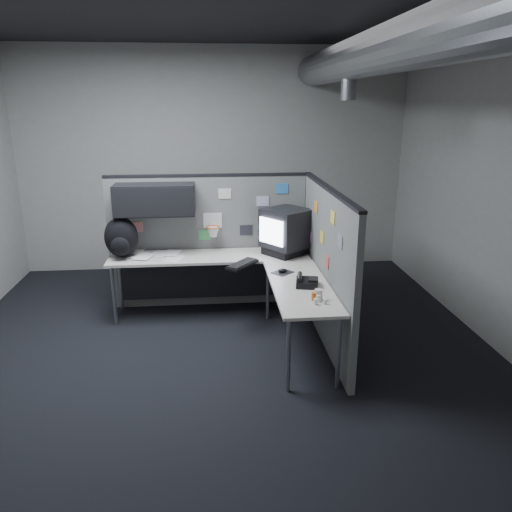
{
  "coord_description": "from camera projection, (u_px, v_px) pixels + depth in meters",
  "views": [
    {
      "loc": [
        -0.08,
        -4.58,
        2.43
      ],
      "look_at": [
        0.39,
        0.35,
        0.9
      ],
      "focal_mm": 35.0,
      "sensor_mm": 36.0,
      "label": 1
    }
  ],
  "objects": [
    {
      "name": "partition_right",
      "position": [
        326.0,
        266.0,
        5.14
      ],
      "size": [
        0.07,
        2.23,
        1.63
      ],
      "color": "slate",
      "rests_on": "ground"
    },
    {
      "name": "mouse",
      "position": [
        283.0,
        271.0,
        5.19
      ],
      "size": [
        0.26,
        0.26,
        0.04
      ],
      "rotation": [
        0.0,
        0.0,
        -0.09
      ],
      "color": "black",
      "rests_on": "desk"
    },
    {
      "name": "room",
      "position": [
        278.0,
        141.0,
        4.51
      ],
      "size": [
        5.62,
        5.62,
        3.22
      ],
      "color": "black",
      "rests_on": "ground"
    },
    {
      "name": "papers",
      "position": [
        154.0,
        254.0,
        5.79
      ],
      "size": [
        0.73,
        0.6,
        0.02
      ],
      "rotation": [
        0.0,
        0.0,
        -0.27
      ],
      "color": "white",
      "rests_on": "desk"
    },
    {
      "name": "phone",
      "position": [
        306.0,
        282.0,
        4.82
      ],
      "size": [
        0.25,
        0.26,
        0.11
      ],
      "rotation": [
        0.0,
        0.0,
        -0.37
      ],
      "color": "black",
      "rests_on": "desk"
    },
    {
      "name": "backpack",
      "position": [
        121.0,
        238.0,
        5.65
      ],
      "size": [
        0.45,
        0.43,
        0.47
      ],
      "rotation": [
        0.0,
        0.0,
        -0.29
      ],
      "color": "black",
      "rests_on": "desk"
    },
    {
      "name": "bottles",
      "position": [
        317.0,
        299.0,
        4.42
      ],
      "size": [
        0.13,
        0.14,
        0.07
      ],
      "rotation": [
        0.0,
        0.0,
        0.29
      ],
      "color": "silver",
      "rests_on": "desk"
    },
    {
      "name": "partition_back",
      "position": [
        196.0,
        228.0,
        5.93
      ],
      "size": [
        2.44,
        0.42,
        1.63
      ],
      "color": "slate",
      "rests_on": "ground"
    },
    {
      "name": "cup",
      "position": [
        318.0,
        295.0,
        4.47
      ],
      "size": [
        0.07,
        0.07,
        0.1
      ],
      "primitive_type": "cylinder",
      "rotation": [
        0.0,
        0.0,
        -0.01
      ],
      "color": "beige",
      "rests_on": "desk"
    },
    {
      "name": "monitor",
      "position": [
        286.0,
        231.0,
        5.77
      ],
      "size": [
        0.65,
        0.65,
        0.53
      ],
      "rotation": [
        0.0,
        0.0,
        -0.13
      ],
      "color": "black",
      "rests_on": "desk"
    },
    {
      "name": "keyboard",
      "position": [
        242.0,
        264.0,
        5.41
      ],
      "size": [
        0.39,
        0.44,
        0.04
      ],
      "rotation": [
        0.0,
        0.0,
        0.14
      ],
      "color": "black",
      "rests_on": "desk"
    },
    {
      "name": "desk",
      "position": [
        232.0,
        272.0,
        5.58
      ],
      "size": [
        2.31,
        2.11,
        0.73
      ],
      "color": "beige",
      "rests_on": "ground"
    }
  ]
}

